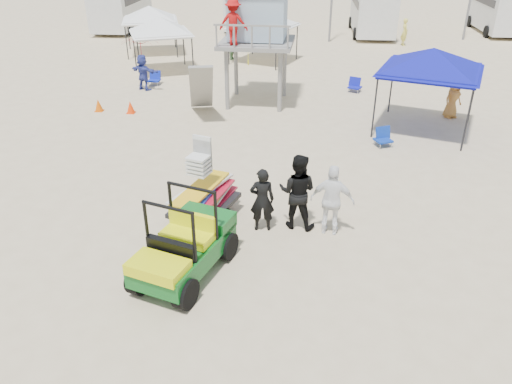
# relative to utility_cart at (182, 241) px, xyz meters

# --- Properties ---
(ground) EXTENTS (140.00, 140.00, 0.00)m
(ground) POSITION_rel_utility_cart_xyz_m (0.92, -1.43, -0.89)
(ground) COLOR beige
(ground) RESTS_ON ground
(utility_cart) EXTENTS (1.98, 2.79, 1.92)m
(utility_cart) POSITION_rel_utility_cart_xyz_m (0.00, 0.00, 0.00)
(utility_cart) COLOR #0E5B1C
(utility_cart) RESTS_ON ground
(surf_trailer) EXTENTS (1.73, 2.41, 2.01)m
(surf_trailer) POSITION_rel_utility_cart_xyz_m (0.01, 2.34, -0.07)
(surf_trailer) COLOR black
(surf_trailer) RESTS_ON ground
(man_left) EXTENTS (0.65, 0.47, 1.67)m
(man_left) POSITION_rel_utility_cart_xyz_m (1.52, 2.04, -0.06)
(man_left) COLOR black
(man_left) RESTS_ON ground
(man_mid) EXTENTS (1.08, 0.91, 1.96)m
(man_mid) POSITION_rel_utility_cart_xyz_m (2.37, 2.29, 0.09)
(man_mid) COLOR black
(man_mid) RESTS_ON ground
(man_right) EXTENTS (1.13, 0.61, 1.82)m
(man_right) POSITION_rel_utility_cart_xyz_m (3.22, 2.04, 0.02)
(man_right) COLOR white
(man_right) RESTS_ON ground
(lifeguard_tower) EXTENTS (3.06, 3.06, 4.72)m
(lifeguard_tower) POSITION_rel_utility_cart_xyz_m (0.31, 12.37, 2.62)
(lifeguard_tower) COLOR gray
(lifeguard_tower) RESTS_ON ground
(canopy_blue) EXTENTS (4.10, 4.10, 3.42)m
(canopy_blue) POSITION_rel_utility_cart_xyz_m (6.87, 9.59, 1.97)
(canopy_blue) COLOR black
(canopy_blue) RESTS_ON ground
(canopy_white_a) EXTENTS (3.66, 3.66, 3.18)m
(canopy_white_a) POSITION_rel_utility_cart_xyz_m (-4.92, 16.81, 1.74)
(canopy_white_a) COLOR black
(canopy_white_a) RESTS_ON ground
(canopy_white_b) EXTENTS (3.67, 3.67, 3.10)m
(canopy_white_b) POSITION_rel_utility_cart_xyz_m (-6.75, 21.12, 1.66)
(canopy_white_b) COLOR black
(canopy_white_b) RESTS_ON ground
(canopy_white_c) EXTENTS (3.88, 3.88, 3.13)m
(canopy_white_c) POSITION_rel_utility_cart_xyz_m (0.05, 19.61, 1.68)
(canopy_white_c) COLOR black
(canopy_white_c) RESTS_ON ground
(umbrella_a) EXTENTS (2.60, 2.63, 1.82)m
(umbrella_a) POSITION_rel_utility_cart_xyz_m (-6.06, 16.86, 0.02)
(umbrella_a) COLOR red
(umbrella_a) RESTS_ON ground
(umbrella_b) EXTENTS (2.18, 2.21, 1.74)m
(umbrella_b) POSITION_rel_utility_cart_xyz_m (-0.69, 18.66, -0.02)
(umbrella_b) COLOR yellow
(umbrella_b) RESTS_ON ground
(cone_near) EXTENTS (0.34, 0.34, 0.50)m
(cone_near) POSITION_rel_utility_cart_xyz_m (-4.59, 10.34, -0.64)
(cone_near) COLOR #FF3908
(cone_near) RESTS_ON ground
(cone_far) EXTENTS (0.34, 0.34, 0.50)m
(cone_far) POSITION_rel_utility_cart_xyz_m (-5.97, 10.44, -0.64)
(cone_far) COLOR #E15707
(cone_far) RESTS_ON ground
(beach_chair_a) EXTENTS (0.56, 0.59, 0.64)m
(beach_chair_a) POSITION_rel_utility_cart_xyz_m (-4.76, 14.53, -0.58)
(beach_chair_a) COLOR #1025AF
(beach_chair_a) RESTS_ON ground
(beach_chair_b) EXTENTS (0.70, 0.77, 0.64)m
(beach_chair_b) POSITION_rel_utility_cart_xyz_m (5.22, 7.90, -0.58)
(beach_chair_b) COLOR #0E329E
(beach_chair_b) RESTS_ON ground
(beach_chair_c) EXTENTS (0.70, 0.78, 0.64)m
(beach_chair_c) POSITION_rel_utility_cart_xyz_m (4.73, 14.31, -0.58)
(beach_chair_c) COLOR #0F16AC
(beach_chair_c) RESTS_ON ground
(rv_far_left) EXTENTS (2.64, 6.80, 3.25)m
(rv_far_left) POSITION_rel_utility_cart_xyz_m (-11.09, 28.56, 0.91)
(rv_far_left) COLOR silver
(rv_far_left) RESTS_ON ground
(rv_mid_left) EXTENTS (2.65, 6.50, 3.25)m
(rv_mid_left) POSITION_rel_utility_cart_xyz_m (-2.09, 30.06, 0.91)
(rv_mid_left) COLOR silver
(rv_mid_left) RESTS_ON ground
(rv_mid_right) EXTENTS (2.64, 7.00, 3.25)m
(rv_mid_right) POSITION_rel_utility_cart_xyz_m (6.91, 28.56, 0.91)
(rv_mid_right) COLOR silver
(rv_mid_right) RESTS_ON ground
(rv_far_right) EXTENTS (2.64, 6.60, 3.25)m
(rv_far_right) POSITION_rel_utility_cart_xyz_m (15.91, 30.06, 0.91)
(rv_far_right) COLOR silver
(rv_far_right) RESTS_ON ground
(distant_beachgoers) EXTENTS (14.64, 14.49, 1.66)m
(distant_beachgoers) POSITION_rel_utility_cart_xyz_m (0.37, 16.22, -0.10)
(distant_beachgoers) COLOR #BD7D36
(distant_beachgoers) RESTS_ON ground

